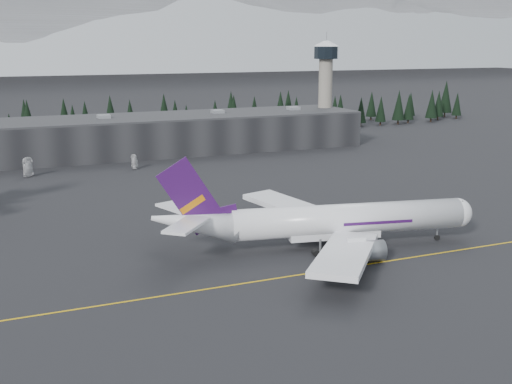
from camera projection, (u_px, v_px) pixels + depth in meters
name	position (u px, v px, depth m)	size (l,w,h in m)	color
ground	(303.00, 270.00, 106.67)	(1400.00, 1400.00, 0.00)	black
taxiline	(309.00, 273.00, 104.88)	(400.00, 0.40, 0.02)	gold
terminal	(135.00, 135.00, 217.23)	(160.00, 30.00, 12.60)	black
control_tower	(326.00, 79.00, 244.72)	(10.00, 10.00, 37.70)	gray
treeline	(113.00, 120.00, 250.11)	(360.00, 20.00, 15.00)	black
mountain_ridge	(10.00, 67.00, 1002.57)	(4400.00, 900.00, 420.00)	white
jet_main	(320.00, 221.00, 116.90)	(60.34, 55.17, 17.93)	white
gse_vehicle_a	(28.00, 174.00, 180.40)	(2.62, 5.69, 1.58)	silver
gse_vehicle_b	(135.00, 167.00, 191.62)	(1.82, 4.53, 1.54)	silver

